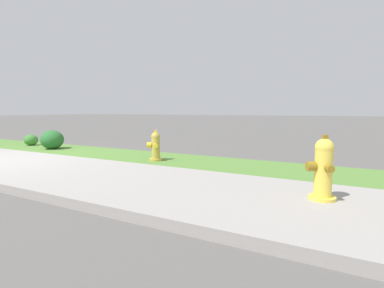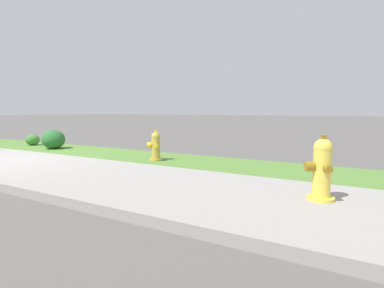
% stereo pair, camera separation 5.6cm
% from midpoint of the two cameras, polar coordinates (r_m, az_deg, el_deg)
% --- Properties ---
extents(grass_verge, '(18.00, 1.65, 0.01)m').
position_cam_midpoint_polar(grass_verge, '(9.10, -21.67, -0.98)').
color(grass_verge, '#568438').
rests_on(grass_verge, ground).
extents(fire_hydrant_near_corner, '(0.33, 0.35, 0.68)m').
position_cam_midpoint_polar(fire_hydrant_near_corner, '(6.63, -6.72, -0.42)').
color(fire_hydrant_near_corner, gold).
rests_on(fire_hydrant_near_corner, ground).
extents(fire_hydrant_mid_block, '(0.37, 0.38, 0.81)m').
position_cam_midpoint_polar(fire_hydrant_mid_block, '(4.01, 23.82, -4.40)').
color(fire_hydrant_mid_block, yellow).
rests_on(fire_hydrant_mid_block, ground).
extents(shrub_bush_near_lamp, '(0.64, 0.64, 0.54)m').
position_cam_midpoint_polar(shrub_bush_near_lamp, '(9.49, -24.75, 0.79)').
color(shrub_bush_near_lamp, '#28662D').
rests_on(shrub_bush_near_lamp, ground).
extents(shrub_bush_far_verge, '(0.41, 0.41, 0.35)m').
position_cam_midpoint_polar(shrub_bush_far_verge, '(10.75, -27.96, 0.70)').
color(shrub_bush_far_verge, '#3D7F33').
rests_on(shrub_bush_far_verge, ground).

